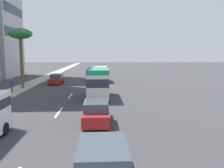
% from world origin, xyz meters
% --- Properties ---
extents(ground_plane, '(198.00, 198.00, 0.00)m').
position_xyz_m(ground_plane, '(31.50, 0.00, 0.00)').
color(ground_plane, '#38383A').
extents(sidewalk_right, '(162.00, 2.62, 0.15)m').
position_xyz_m(sidewalk_right, '(31.50, 7.25, 0.07)').
color(sidewalk_right, '#9E9B93').
rests_on(sidewalk_right, ground_plane).
extents(lane_stripe_mid, '(3.20, 0.16, 0.01)m').
position_xyz_m(lane_stripe_mid, '(15.37, 0.00, 0.01)').
color(lane_stripe_mid, silver).
rests_on(lane_stripe_mid, ground_plane).
extents(lane_stripe_far, '(3.20, 0.16, 0.01)m').
position_xyz_m(lane_stripe_far, '(22.76, 0.00, 0.01)').
color(lane_stripe_far, silver).
rests_on(lane_stripe_far, ground_plane).
extents(car_second, '(4.44, 1.91, 1.54)m').
position_xyz_m(car_second, '(41.64, -3.46, 0.74)').
color(car_second, white).
rests_on(car_second, ground_plane).
extents(minibus_third, '(6.07, 2.31, 3.13)m').
position_xyz_m(minibus_third, '(21.38, -3.09, 1.71)').
color(minibus_third, silver).
rests_on(minibus_third, ground_plane).
extents(car_fourth, '(4.03, 1.79, 1.53)m').
position_xyz_m(car_fourth, '(12.30, -3.03, 0.73)').
color(car_fourth, '#A51E1E').
rests_on(car_fourth, ground_plane).
extents(van_fifth, '(5.34, 2.16, 2.54)m').
position_xyz_m(van_fifth, '(35.75, -3.50, 1.45)').
color(van_fifth, beige).
rests_on(van_fifth, ground_plane).
extents(car_sixth, '(4.38, 1.90, 1.54)m').
position_xyz_m(car_sixth, '(33.82, 3.51, 0.73)').
color(car_sixth, '#A51E1E').
rests_on(car_sixth, ground_plane).
extents(car_seventh, '(4.57, 1.88, 1.63)m').
position_xyz_m(car_seventh, '(4.71, -3.36, 0.77)').
color(car_seventh, silver).
rests_on(car_seventh, ground_plane).
extents(pedestrian_near_lamp, '(0.30, 0.34, 1.57)m').
position_xyz_m(pedestrian_near_lamp, '(24.90, 7.13, 1.01)').
color(pedestrian_near_lamp, red).
rests_on(pedestrian_near_lamp, sidewalk_right).
extents(palm_tree, '(3.06, 3.06, 7.80)m').
position_xyz_m(palm_tree, '(28.29, 6.96, 6.95)').
color(palm_tree, brown).
rests_on(palm_tree, sidewalk_right).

